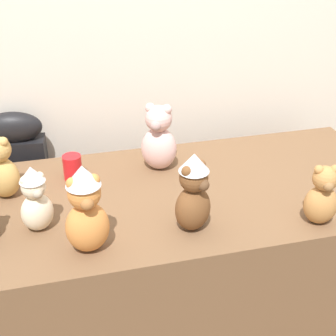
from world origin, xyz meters
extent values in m
cube|color=silver|center=(0.00, 0.92, 1.30)|extent=(7.00, 0.08, 2.60)
cube|color=brown|center=(0.00, 0.25, 0.36)|extent=(1.98, 0.85, 0.73)
cube|color=black|center=(-0.62, 0.80, 0.39)|extent=(0.29, 0.15, 0.78)
ellipsoid|color=black|center=(-0.62, 0.80, 0.84)|extent=(0.29, 0.15, 0.15)
ellipsoid|color=tan|center=(-0.65, 0.39, 0.81)|extent=(0.18, 0.17, 0.17)
sphere|color=tan|center=(-0.62, 0.38, 0.98)|extent=(0.04, 0.04, 0.04)
ellipsoid|color=#B27A42|center=(0.50, -0.08, 0.80)|extent=(0.14, 0.13, 0.15)
sphere|color=#B27A42|center=(0.50, -0.08, 0.92)|extent=(0.09, 0.09, 0.09)
sphere|color=#B27A42|center=(0.47, -0.07, 0.95)|extent=(0.03, 0.03, 0.03)
sphere|color=#B27A42|center=(0.53, -0.08, 0.95)|extent=(0.03, 0.03, 0.03)
sphere|color=olive|center=(0.49, -0.12, 0.91)|extent=(0.04, 0.04, 0.04)
ellipsoid|color=beige|center=(0.01, 0.47, 0.82)|extent=(0.20, 0.19, 0.19)
sphere|color=beige|center=(0.01, 0.47, 0.97)|extent=(0.12, 0.12, 0.12)
sphere|color=beige|center=(-0.02, 0.48, 1.01)|extent=(0.04, 0.04, 0.04)
sphere|color=beige|center=(0.04, 0.45, 1.01)|extent=(0.04, 0.04, 0.04)
sphere|color=#A88783|center=(-0.01, 0.42, 0.96)|extent=(0.05, 0.05, 0.05)
ellipsoid|color=brown|center=(0.03, 0.00, 0.81)|extent=(0.18, 0.17, 0.17)
sphere|color=brown|center=(0.03, 0.00, 0.94)|extent=(0.10, 0.10, 0.10)
sphere|color=brown|center=(0.00, -0.02, 0.98)|extent=(0.04, 0.04, 0.04)
sphere|color=brown|center=(0.06, 0.02, 0.98)|extent=(0.04, 0.04, 0.04)
sphere|color=brown|center=(0.05, -0.04, 0.93)|extent=(0.04, 0.04, 0.04)
cone|color=silver|center=(0.03, 0.00, 1.00)|extent=(0.11, 0.11, 0.07)
ellipsoid|color=beige|center=(-0.52, 0.13, 0.80)|extent=(0.15, 0.14, 0.15)
sphere|color=beige|center=(-0.52, 0.13, 0.91)|extent=(0.09, 0.09, 0.09)
sphere|color=beige|center=(-0.54, 0.12, 0.94)|extent=(0.03, 0.03, 0.03)
sphere|color=beige|center=(-0.49, 0.14, 0.94)|extent=(0.03, 0.03, 0.03)
sphere|color=#ABA08A|center=(-0.51, 0.10, 0.90)|extent=(0.04, 0.04, 0.04)
cone|color=silver|center=(-0.52, 0.13, 0.96)|extent=(0.09, 0.09, 0.06)
ellipsoid|color=#D17F3D|center=(-0.35, -0.03, 0.82)|extent=(0.16, 0.14, 0.19)
sphere|color=#D17F3D|center=(-0.35, -0.03, 0.96)|extent=(0.11, 0.11, 0.11)
sphere|color=#D17F3D|center=(-0.39, -0.03, 1.00)|extent=(0.04, 0.04, 0.04)
sphere|color=#D17F3D|center=(-0.32, -0.03, 1.00)|extent=(0.04, 0.04, 0.04)
sphere|color=#A06536|center=(-0.35, -0.08, 0.95)|extent=(0.05, 0.05, 0.05)
cone|color=silver|center=(-0.35, -0.03, 1.02)|extent=(0.12, 0.12, 0.07)
cylinder|color=red|center=(-0.37, 0.46, 0.78)|extent=(0.08, 0.08, 0.11)
camera|label=1|loc=(-0.41, -1.40, 1.82)|focal=52.33mm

